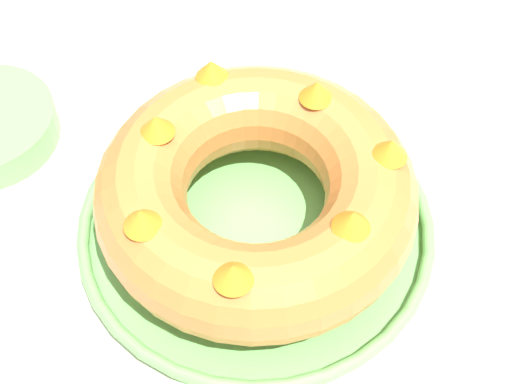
% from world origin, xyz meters
% --- Properties ---
extents(dining_table, '(1.53, 1.04, 0.73)m').
position_xyz_m(dining_table, '(0.00, 0.00, 0.65)').
color(dining_table, silver).
rests_on(dining_table, ground_plane).
extents(serving_dish, '(0.34, 0.34, 0.03)m').
position_xyz_m(serving_dish, '(0.03, -0.01, 0.74)').
color(serving_dish, '#6BB760').
rests_on(serving_dish, dining_table).
extents(bundt_cake, '(0.29, 0.29, 0.10)m').
position_xyz_m(bundt_cake, '(0.03, -0.01, 0.80)').
color(bundt_cake, '#C67538').
rests_on(bundt_cake, serving_dish).
extents(napkin, '(0.17, 0.13, 0.00)m').
position_xyz_m(napkin, '(0.30, 0.02, 0.73)').
color(napkin, white).
rests_on(napkin, dining_table).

